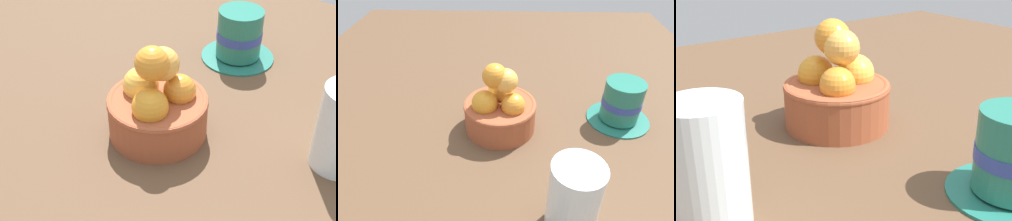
% 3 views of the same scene
% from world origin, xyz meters
% --- Properties ---
extents(ground_plane, '(1.40, 1.06, 0.04)m').
position_xyz_m(ground_plane, '(0.00, 0.00, -0.02)').
color(ground_plane, brown).
extents(terracotta_bowl, '(0.13, 0.13, 0.13)m').
position_xyz_m(terracotta_bowl, '(0.00, 0.00, 0.05)').
color(terracotta_bowl, '#9E4C2D').
rests_on(terracotta_bowl, ground_plane).
extents(water_glass, '(0.07, 0.07, 0.11)m').
position_xyz_m(water_glass, '(-0.21, -0.10, 0.06)').
color(water_glass, silver).
rests_on(water_glass, ground_plane).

